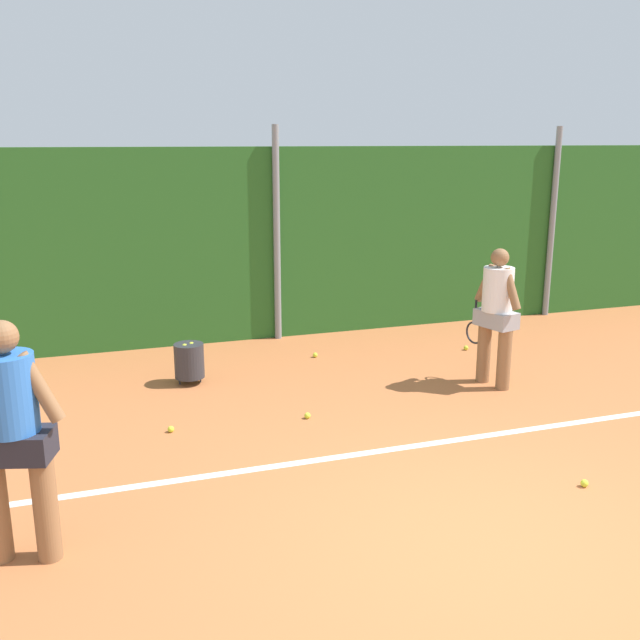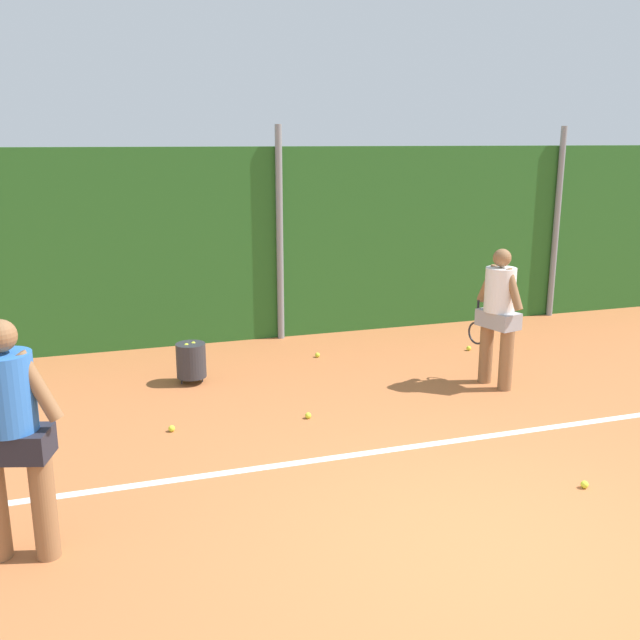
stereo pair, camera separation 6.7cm
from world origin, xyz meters
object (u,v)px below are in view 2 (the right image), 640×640
object	(u,v)px
tennis_ball_0	(317,355)
tennis_ball_6	(469,348)
tennis_ball_1	(308,416)
player_midcourt	(498,311)
tennis_ball_7	(172,429)
player_foreground_near	(11,428)
ball_hopper	(191,360)
tennis_ball_4	(584,485)

from	to	relation	value
tennis_ball_0	tennis_ball_6	distance (m)	2.16
tennis_ball_1	tennis_ball_6	size ratio (longest dim) A/B	1.00
player_midcourt	tennis_ball_1	distance (m)	2.63
tennis_ball_1	tennis_ball_6	bearing A→B (deg)	30.76
tennis_ball_1	tennis_ball_7	size ratio (longest dim) A/B	1.00
tennis_ball_1	tennis_ball_6	distance (m)	3.36
player_foreground_near	ball_hopper	xyz separation A→B (m)	(1.65, 3.39, -0.69)
ball_hopper	tennis_ball_7	xyz separation A→B (m)	(-0.40, -1.44, -0.26)
player_midcourt	tennis_ball_0	world-z (taller)	player_midcourt
player_midcourt	player_foreground_near	bearing A→B (deg)	98.30
ball_hopper	tennis_ball_7	distance (m)	1.52
player_midcourt	tennis_ball_0	distance (m)	2.59
tennis_ball_6	player_midcourt	bearing A→B (deg)	-107.48
tennis_ball_0	tennis_ball_7	world-z (taller)	same
player_foreground_near	tennis_ball_1	world-z (taller)	player_foreground_near
tennis_ball_4	tennis_ball_1	bearing A→B (deg)	129.11
tennis_ball_4	tennis_ball_0	bearing A→B (deg)	103.73
tennis_ball_6	tennis_ball_0	bearing A→B (deg)	170.81
ball_hopper	tennis_ball_0	size ratio (longest dim) A/B	7.78
tennis_ball_7	tennis_ball_0	bearing A→B (deg)	42.13
player_midcourt	tennis_ball_1	world-z (taller)	player_midcourt
tennis_ball_0	tennis_ball_1	xyz separation A→B (m)	(-0.76, -2.06, 0.00)
ball_hopper	tennis_ball_4	size ratio (longest dim) A/B	7.78
tennis_ball_0	ball_hopper	bearing A→B (deg)	-163.32
player_midcourt	tennis_ball_7	world-z (taller)	player_midcourt
ball_hopper	tennis_ball_4	xyz separation A→B (m)	(2.83, -3.75, -0.26)
player_foreground_near	tennis_ball_6	distance (m)	6.69
tennis_ball_0	tennis_ball_7	bearing A→B (deg)	-137.87
player_foreground_near	tennis_ball_7	world-z (taller)	player_foreground_near
player_foreground_near	tennis_ball_4	size ratio (longest dim) A/B	26.54
tennis_ball_1	tennis_ball_7	xyz separation A→B (m)	(-1.43, 0.09, 0.00)
ball_hopper	tennis_ball_6	bearing A→B (deg)	2.75
tennis_ball_6	tennis_ball_7	bearing A→B (deg)	-159.31
tennis_ball_7	tennis_ball_6	bearing A→B (deg)	20.69
ball_hopper	tennis_ball_1	world-z (taller)	ball_hopper
ball_hopper	tennis_ball_6	size ratio (longest dim) A/B	7.78
tennis_ball_7	tennis_ball_4	bearing A→B (deg)	-35.50
tennis_ball_7	tennis_ball_1	bearing A→B (deg)	-3.55
ball_hopper	tennis_ball_0	world-z (taller)	ball_hopper
tennis_ball_6	player_foreground_near	bearing A→B (deg)	-147.24
ball_hopper	tennis_ball_0	xyz separation A→B (m)	(1.78, 0.53, -0.26)
tennis_ball_1	tennis_ball_4	distance (m)	2.86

